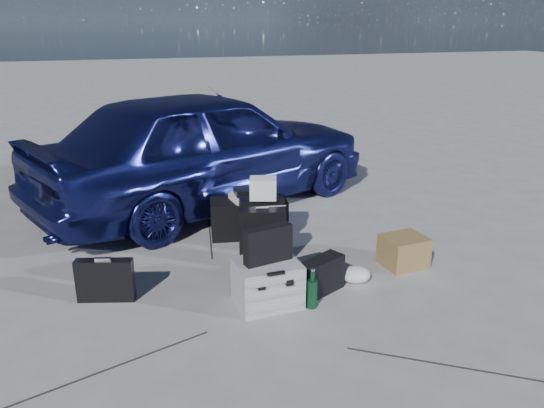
# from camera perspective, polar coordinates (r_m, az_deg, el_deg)

# --- Properties ---
(ground) EXTENTS (60.00, 60.00, 0.00)m
(ground) POSITION_cam_1_polar(r_m,az_deg,el_deg) (4.42, 0.94, -10.66)
(ground) COLOR #A7A7A3
(ground) RESTS_ON ground
(car) EXTENTS (4.64, 3.26, 1.47)m
(car) POSITION_cam_1_polar(r_m,az_deg,el_deg) (6.55, -7.06, 6.09)
(car) COLOR navy
(car) RESTS_ON ground
(pelican_case) EXTENTS (0.52, 0.43, 0.37)m
(pelican_case) POSITION_cam_1_polar(r_m,az_deg,el_deg) (4.34, -0.51, -8.48)
(pelican_case) COLOR #B0B2B5
(pelican_case) RESTS_ON ground
(laptop_bag) EXTENTS (0.41, 0.17, 0.30)m
(laptop_bag) POSITION_cam_1_polar(r_m,az_deg,el_deg) (4.21, -0.43, -4.39)
(laptop_bag) COLOR black
(laptop_bag) RESTS_ON pelican_case
(briefcase) EXTENTS (0.48, 0.23, 0.36)m
(briefcase) POSITION_cam_1_polar(r_m,az_deg,el_deg) (4.60, -17.50, -7.82)
(briefcase) COLOR black
(briefcase) RESTS_ON ground
(suitcase_left) EXTENTS (0.46, 0.27, 0.56)m
(suitcase_left) POSITION_cam_1_polar(r_m,az_deg,el_deg) (4.95, -1.04, -3.67)
(suitcase_left) COLOR black
(suitcase_left) RESTS_ON ground
(suitcase_right) EXTENTS (0.46, 0.22, 0.52)m
(suitcase_right) POSITION_cam_1_polar(r_m,az_deg,el_deg) (5.36, -1.13, -2.02)
(suitcase_right) COLOR black
(suitcase_right) RESTS_ON ground
(white_carton) EXTENTS (0.31, 0.28, 0.21)m
(white_carton) POSITION_cam_1_polar(r_m,az_deg,el_deg) (5.24, -0.96, 1.71)
(white_carton) COLOR white
(white_carton) RESTS_ON suitcase_right
(duffel_bag) EXTENTS (0.85, 0.48, 0.40)m
(duffel_bag) POSITION_cam_1_polar(r_m,az_deg,el_deg) (5.67, -2.50, -1.49)
(duffel_bag) COLOR black
(duffel_bag) RESTS_ON ground
(flat_box_white) EXTENTS (0.40, 0.32, 0.06)m
(flat_box_white) POSITION_cam_1_polar(r_m,az_deg,el_deg) (5.60, -2.46, 0.78)
(flat_box_white) COLOR white
(flat_box_white) RESTS_ON duffel_bag
(flat_box_black) EXTENTS (0.32, 0.24, 0.07)m
(flat_box_black) POSITION_cam_1_polar(r_m,az_deg,el_deg) (5.57, -2.43, 1.40)
(flat_box_black) COLOR black
(flat_box_black) RESTS_ON flat_box_white
(kraft_bag) EXTENTS (0.26, 0.16, 0.34)m
(kraft_bag) POSITION_cam_1_polar(r_m,az_deg,el_deg) (4.61, -0.47, -6.89)
(kraft_bag) COLOR #A98749
(kraft_bag) RESTS_ON ground
(cardboard_box) EXTENTS (0.41, 0.37, 0.29)m
(cardboard_box) POSITION_cam_1_polar(r_m,az_deg,el_deg) (5.15, 13.98, -4.94)
(cardboard_box) COLOR olive
(cardboard_box) RESTS_ON ground
(plastic_bag) EXTENTS (0.30, 0.28, 0.14)m
(plastic_bag) POSITION_cam_1_polar(r_m,az_deg,el_deg) (4.78, 8.97, -7.51)
(plastic_bag) COLOR white
(plastic_bag) RESTS_ON ground
(messenger_bag) EXTENTS (0.47, 0.34, 0.31)m
(messenger_bag) POSITION_cam_1_polar(r_m,az_deg,el_deg) (4.54, 5.24, -7.71)
(messenger_bag) COLOR black
(messenger_bag) RESTS_ON ground
(green_bottle) EXTENTS (0.10, 0.10, 0.33)m
(green_bottle) POSITION_cam_1_polar(r_m,az_deg,el_deg) (4.31, 4.34, -9.11)
(green_bottle) COLOR black
(green_bottle) RESTS_ON ground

